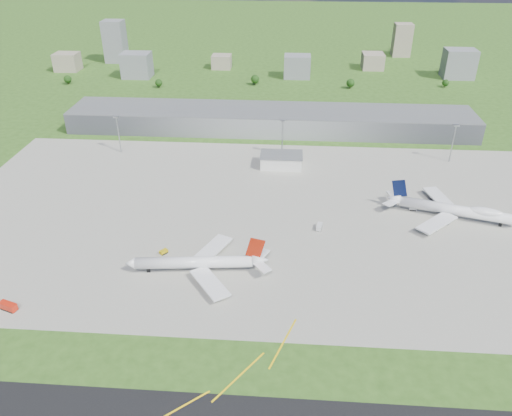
# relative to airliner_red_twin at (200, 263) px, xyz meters

# --- Properties ---
(ground) EXTENTS (1400.00, 1400.00, 0.00)m
(ground) POSITION_rel_airliner_red_twin_xyz_m (23.71, 163.36, -4.70)
(ground) COLOR #2D5119
(ground) RESTS_ON ground
(apron) EXTENTS (360.00, 190.00, 0.08)m
(apron) POSITION_rel_airliner_red_twin_xyz_m (33.71, 53.36, -4.66)
(apron) COLOR gray
(apron) RESTS_ON ground
(terminal) EXTENTS (300.00, 42.00, 15.00)m
(terminal) POSITION_rel_airliner_red_twin_xyz_m (23.71, 178.36, 2.80)
(terminal) COLOR gray
(terminal) RESTS_ON ground
(ops_building) EXTENTS (26.00, 16.00, 8.00)m
(ops_building) POSITION_rel_airliner_red_twin_xyz_m (33.71, 113.36, -0.70)
(ops_building) COLOR silver
(ops_building) RESTS_ON ground
(mast_west) EXTENTS (3.50, 2.00, 25.90)m
(mast_west) POSITION_rel_airliner_red_twin_xyz_m (-76.29, 128.36, 13.01)
(mast_west) COLOR gray
(mast_west) RESTS_ON ground
(mast_center) EXTENTS (3.50, 2.00, 25.90)m
(mast_center) POSITION_rel_airliner_red_twin_xyz_m (33.71, 128.36, 13.01)
(mast_center) COLOR gray
(mast_center) RESTS_ON ground
(mast_east) EXTENTS (3.50, 2.00, 25.90)m
(mast_east) POSITION_rel_airliner_red_twin_xyz_m (143.71, 128.36, 13.01)
(mast_east) COLOR gray
(mast_east) RESTS_ON ground
(airliner_red_twin) EXTENTS (64.35, 49.91, 17.65)m
(airliner_red_twin) POSITION_rel_airliner_red_twin_xyz_m (0.00, 0.00, 0.00)
(airliner_red_twin) COLOR white
(airliner_red_twin) RESTS_ON ground
(airliner_blue_quad) EXTENTS (67.57, 51.91, 18.01)m
(airliner_blue_quad) POSITION_rel_airliner_red_twin_xyz_m (127.24, 55.40, 0.30)
(airliner_blue_quad) COLOR white
(airliner_blue_quad) RESTS_ON ground
(fire_truck) EXTENTS (8.15, 5.23, 3.40)m
(fire_truck) POSITION_rel_airliner_red_twin_xyz_m (-73.58, -31.16, -3.00)
(fire_truck) COLOR red
(fire_truck) RESTS_ON ground
(tug_yellow) EXTENTS (4.23, 4.38, 1.90)m
(tug_yellow) POSITION_rel_airliner_red_twin_xyz_m (-19.56, 12.29, -3.72)
(tug_yellow) COLOR #C0A10B
(tug_yellow) RESTS_ON ground
(van_white_near) EXTENTS (3.46, 5.98, 2.82)m
(van_white_near) POSITION_rel_airliner_red_twin_xyz_m (55.25, 39.27, -3.28)
(van_white_near) COLOR silver
(van_white_near) RESTS_ON ground
(van_white_far) EXTENTS (4.18, 2.38, 2.11)m
(van_white_far) POSITION_rel_airliner_red_twin_xyz_m (107.23, 62.26, -3.62)
(van_white_far) COLOR white
(van_white_far) RESTS_ON ground
(bldg_far_w) EXTENTS (24.00, 20.00, 18.00)m
(bldg_far_w) POSITION_rel_airliner_red_twin_xyz_m (-196.29, 333.36, 4.30)
(bldg_far_w) COLOR gray
(bldg_far_w) RESTS_ON ground
(bldg_w) EXTENTS (28.00, 22.00, 24.00)m
(bldg_w) POSITION_rel_airliner_red_twin_xyz_m (-116.29, 313.36, 7.30)
(bldg_w) COLOR slate
(bldg_w) RESTS_ON ground
(bldg_cw) EXTENTS (20.00, 18.00, 14.00)m
(bldg_cw) POSITION_rel_airliner_red_twin_xyz_m (-36.29, 353.36, 2.30)
(bldg_cw) COLOR gray
(bldg_cw) RESTS_ON ground
(bldg_c) EXTENTS (26.00, 20.00, 22.00)m
(bldg_c) POSITION_rel_airliner_red_twin_xyz_m (43.71, 323.36, 6.30)
(bldg_c) COLOR slate
(bldg_c) RESTS_ON ground
(bldg_ce) EXTENTS (22.00, 24.00, 16.00)m
(bldg_ce) POSITION_rel_airliner_red_twin_xyz_m (123.71, 363.36, 3.30)
(bldg_ce) COLOR gray
(bldg_ce) RESTS_ON ground
(bldg_e) EXTENTS (30.00, 22.00, 28.00)m
(bldg_e) POSITION_rel_airliner_red_twin_xyz_m (203.71, 333.36, 9.30)
(bldg_e) COLOR slate
(bldg_e) RESTS_ON ground
(bldg_tall_w) EXTENTS (22.00, 20.00, 44.00)m
(bldg_tall_w) POSITION_rel_airliner_red_twin_xyz_m (-156.29, 373.36, 17.30)
(bldg_tall_w) COLOR slate
(bldg_tall_w) RESTS_ON ground
(bldg_tall_e) EXTENTS (20.00, 18.00, 36.00)m
(bldg_tall_e) POSITION_rel_airliner_red_twin_xyz_m (163.71, 423.36, 13.30)
(bldg_tall_e) COLOR gray
(bldg_tall_e) RESTS_ON ground
(tree_far_w) EXTENTS (7.20, 7.20, 8.80)m
(tree_far_w) POSITION_rel_airliner_red_twin_xyz_m (-176.29, 283.36, 0.48)
(tree_far_w) COLOR #382314
(tree_far_w) RESTS_ON ground
(tree_w) EXTENTS (6.75, 6.75, 8.25)m
(tree_w) POSITION_rel_airliner_red_twin_xyz_m (-86.29, 278.36, 0.16)
(tree_w) COLOR #382314
(tree_w) RESTS_ON ground
(tree_c) EXTENTS (8.10, 8.10, 9.90)m
(tree_c) POSITION_rel_airliner_red_twin_xyz_m (3.71, 293.36, 1.14)
(tree_c) COLOR #382314
(tree_c) RESTS_ON ground
(tree_e) EXTENTS (7.65, 7.65, 9.35)m
(tree_e) POSITION_rel_airliner_red_twin_xyz_m (93.71, 288.36, 0.81)
(tree_e) COLOR #382314
(tree_e) RESTS_ON ground
(tree_far_e) EXTENTS (6.30, 6.30, 7.70)m
(tree_far_e) POSITION_rel_airliner_red_twin_xyz_m (183.71, 298.36, -0.17)
(tree_far_e) COLOR #382314
(tree_far_e) RESTS_ON ground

